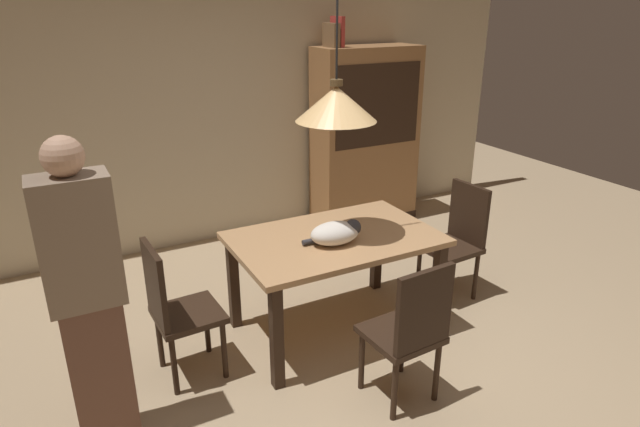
# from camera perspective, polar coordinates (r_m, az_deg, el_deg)

# --- Properties ---
(ground) EXTENTS (10.00, 10.00, 0.00)m
(ground) POSITION_cam_1_polar(r_m,az_deg,el_deg) (3.70, 5.75, -16.36)
(ground) COLOR tan
(back_wall) EXTENTS (6.40, 0.10, 2.90)m
(back_wall) POSITION_cam_1_polar(r_m,az_deg,el_deg) (5.38, -9.68, 12.48)
(back_wall) COLOR beige
(back_wall) RESTS_ON ground
(dining_table) EXTENTS (1.40, 0.90, 0.75)m
(dining_table) POSITION_cam_1_polar(r_m,az_deg,el_deg) (3.78, 1.55, -3.79)
(dining_table) COLOR tan
(dining_table) RESTS_ON ground
(chair_left_side) EXTENTS (0.42, 0.42, 0.93)m
(chair_left_side) POSITION_cam_1_polar(r_m,az_deg,el_deg) (3.49, -15.03, -9.43)
(chair_left_side) COLOR black
(chair_left_side) RESTS_ON ground
(chair_right_side) EXTENTS (0.43, 0.43, 0.93)m
(chair_right_side) POSITION_cam_1_polar(r_m,az_deg,el_deg) (4.46, 14.25, -2.36)
(chair_right_side) COLOR black
(chair_right_side) RESTS_ON ground
(chair_near_front) EXTENTS (0.42, 0.42, 0.93)m
(chair_near_front) POSITION_cam_1_polar(r_m,az_deg,el_deg) (3.21, 9.47, -11.87)
(chair_near_front) COLOR black
(chair_near_front) RESTS_ON ground
(cat_sleeping) EXTENTS (0.39, 0.24, 0.16)m
(cat_sleeping) POSITION_cam_1_polar(r_m,az_deg,el_deg) (3.60, 1.73, -2.03)
(cat_sleeping) COLOR silver
(cat_sleeping) RESTS_ON dining_table
(pendant_lamp) EXTENTS (0.52, 0.52, 1.30)m
(pendant_lamp) POSITION_cam_1_polar(r_m,az_deg,el_deg) (3.47, 1.72, 11.53)
(pendant_lamp) COLOR #E5B775
(hutch_bookcase) EXTENTS (1.12, 0.45, 1.85)m
(hutch_bookcase) POSITION_cam_1_polar(r_m,az_deg,el_deg) (5.78, 4.78, 7.63)
(hutch_bookcase) COLOR olive
(hutch_bookcase) RESTS_ON ground
(book_brown_thick) EXTENTS (0.06, 0.24, 0.22)m
(book_brown_thick) POSITION_cam_1_polar(r_m,az_deg,el_deg) (5.41, 1.19, 18.24)
(book_brown_thick) COLOR brown
(book_brown_thick) RESTS_ON hutch_bookcase
(book_red_tall) EXTENTS (0.04, 0.22, 0.28)m
(book_red_tall) POSITION_cam_1_polar(r_m,az_deg,el_deg) (5.44, 1.84, 18.57)
(book_red_tall) COLOR #B73833
(book_red_tall) RESTS_ON hutch_bookcase
(person_standing) EXTENTS (0.36, 0.22, 1.70)m
(person_standing) POSITION_cam_1_polar(r_m,az_deg,el_deg) (2.99, -23.20, -8.33)
(person_standing) COLOR brown
(person_standing) RESTS_ON ground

